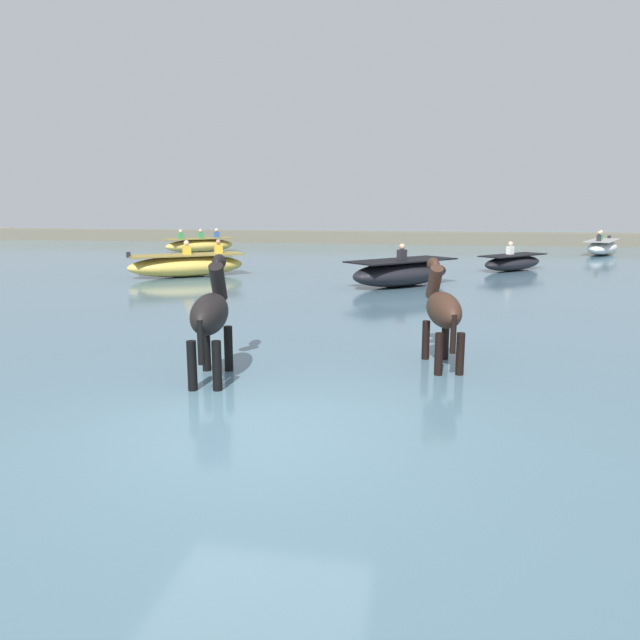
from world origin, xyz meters
TOP-DOWN VIEW (x-y plane):
  - ground_plane at (0.00, 0.00)m, footprint 120.00×120.00m
  - water_surface at (0.00, 10.00)m, footprint 90.00×90.00m
  - horse_lead_black at (-1.15, 1.83)m, footprint 0.71×1.80m
  - horse_trailing_dark_bay at (2.01, 3.14)m, footprint 0.71×1.70m
  - boat_distant_east at (-6.45, 13.23)m, footprint 3.95×3.41m
  - boat_near_port at (-10.11, 23.38)m, footprint 3.46×3.55m
  - boat_distant_west at (4.76, 17.34)m, footprint 2.82×3.06m
  - boat_mid_channel at (0.91, 12.18)m, footprint 3.50×3.65m
  - boat_far_offshore at (10.05, 25.87)m, footprint 2.69×4.18m
  - far_shoreline at (0.00, 32.90)m, footprint 80.00×2.40m

SIDE VIEW (x-z plane):
  - ground_plane at x=0.00m, z-range 0.00..0.00m
  - water_surface at x=0.00m, z-range 0.00..0.26m
  - far_shoreline at x=0.00m, z-range 0.00..1.00m
  - boat_distant_west at x=4.76m, z-range 0.02..1.10m
  - boat_far_offshore at x=10.05m, z-range 0.02..1.22m
  - boat_near_port at x=-10.11m, z-range 0.03..1.23m
  - boat_distant_east at x=-6.45m, z-range 0.02..1.26m
  - boat_mid_channel at x=0.91m, z-range 0.02..1.29m
  - horse_trailing_dark_bay at x=2.01m, z-range 0.17..2.00m
  - horse_lead_black at x=-1.15m, z-range 0.18..2.12m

